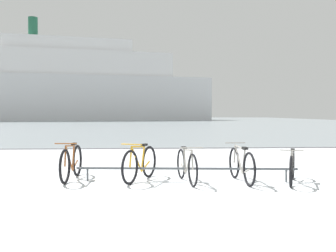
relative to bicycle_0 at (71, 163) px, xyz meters
name	(u,v)px	position (x,y,z in m)	size (l,w,h in m)	color
ground	(151,123)	(2.38, 51.23, -0.42)	(80.00, 132.00, 0.08)	silver
bike_rack	(186,169)	(2.49, -0.35, -0.11)	(4.71, 0.48, 0.31)	#4C5156
bicycle_0	(71,163)	(0.00, 0.00, 0.00)	(0.46, 1.74, 0.85)	black
bicycle_1	(140,164)	(1.50, -0.21, 0.00)	(0.76, 1.56, 0.84)	black
bicycle_2	(187,166)	(2.49, -0.47, -0.02)	(0.46, 1.65, 0.79)	black
bicycle_3	(241,165)	(3.65, -0.49, -0.01)	(0.46, 1.71, 0.82)	black
bicycle_4	(292,167)	(4.69, -0.65, -0.05)	(0.75, 1.54, 0.74)	black
ferry_ship	(74,87)	(-12.40, 67.27, 6.20)	(53.80, 20.05, 19.64)	silver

